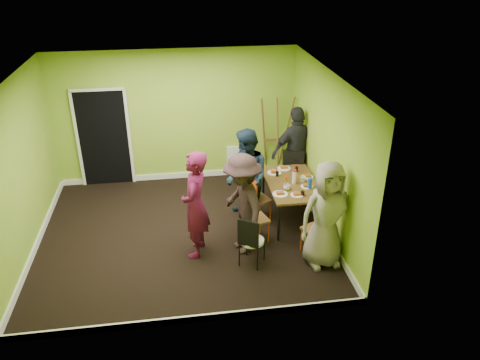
# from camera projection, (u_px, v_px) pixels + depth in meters

# --- Properties ---
(ground) EXTENTS (5.00, 5.00, 0.00)m
(ground) POSITION_uv_depth(u_px,v_px,m) (184.00, 233.00, 8.34)
(ground) COLOR black
(ground) RESTS_ON ground
(room_walls) EXTENTS (5.04, 4.54, 2.82)m
(room_walls) POSITION_uv_depth(u_px,v_px,m) (179.00, 183.00, 7.93)
(room_walls) COLOR #86B52E
(room_walls) RESTS_ON ground
(dining_table) EXTENTS (0.90, 1.50, 0.75)m
(dining_table) POSITION_uv_depth(u_px,v_px,m) (292.00, 185.00, 8.48)
(dining_table) COLOR black
(dining_table) RESTS_ON ground
(chair_left_far) EXTENTS (0.48, 0.48, 0.88)m
(chair_left_far) POSITION_uv_depth(u_px,v_px,m) (256.00, 196.00, 8.53)
(chair_left_far) COLOR #EF5816
(chair_left_far) RESTS_ON ground
(chair_left_near) EXTENTS (0.47, 0.46, 0.91)m
(chair_left_near) POSITION_uv_depth(u_px,v_px,m) (252.00, 216.00, 7.89)
(chair_left_near) COLOR #EF5816
(chair_left_near) RESTS_ON ground
(chair_back_end) EXTENTS (0.49, 0.55, 1.00)m
(chair_back_end) POSITION_uv_depth(u_px,v_px,m) (293.00, 166.00, 9.20)
(chair_back_end) COLOR #EF5816
(chair_back_end) RESTS_ON ground
(chair_front_end) EXTENTS (0.52, 0.52, 0.96)m
(chair_front_end) POSITION_uv_depth(u_px,v_px,m) (321.00, 227.00, 7.52)
(chair_front_end) COLOR #EF5816
(chair_front_end) RESTS_ON ground
(chair_bentwood) EXTENTS (0.47, 0.47, 0.88)m
(chair_bentwood) POSITION_uv_depth(u_px,v_px,m) (251.00, 239.00, 7.30)
(chair_bentwood) COLOR black
(chair_bentwood) RESTS_ON ground
(easel) EXTENTS (0.73, 0.69, 1.83)m
(easel) POSITION_uv_depth(u_px,v_px,m) (276.00, 138.00, 9.99)
(easel) COLOR brown
(easel) RESTS_ON ground
(plate_near_left) EXTENTS (0.27, 0.27, 0.01)m
(plate_near_left) POSITION_uv_depth(u_px,v_px,m) (274.00, 173.00, 8.81)
(plate_near_left) COLOR white
(plate_near_left) RESTS_ON dining_table
(plate_near_right) EXTENTS (0.27, 0.27, 0.01)m
(plate_near_right) POSITION_uv_depth(u_px,v_px,m) (280.00, 194.00, 8.05)
(plate_near_right) COLOR white
(plate_near_right) RESTS_ON dining_table
(plate_far_back) EXTENTS (0.25, 0.25, 0.01)m
(plate_far_back) POSITION_uv_depth(u_px,v_px,m) (284.00, 168.00, 8.98)
(plate_far_back) COLOR white
(plate_far_back) RESTS_ON dining_table
(plate_far_front) EXTENTS (0.23, 0.23, 0.01)m
(plate_far_front) POSITION_uv_depth(u_px,v_px,m) (297.00, 195.00, 8.03)
(plate_far_front) COLOR white
(plate_far_front) RESTS_ON dining_table
(plate_wall_back) EXTENTS (0.23, 0.23, 0.01)m
(plate_wall_back) POSITION_uv_depth(u_px,v_px,m) (307.00, 177.00, 8.65)
(plate_wall_back) COLOR white
(plate_wall_back) RESTS_ON dining_table
(plate_wall_front) EXTENTS (0.22, 0.22, 0.01)m
(plate_wall_front) POSITION_uv_depth(u_px,v_px,m) (307.00, 186.00, 8.31)
(plate_wall_front) COLOR white
(plate_wall_front) RESTS_ON dining_table
(thermos) EXTENTS (0.07, 0.07, 0.24)m
(thermos) POSITION_uv_depth(u_px,v_px,m) (294.00, 177.00, 8.38)
(thermos) COLOR white
(thermos) RESTS_ON dining_table
(blue_bottle) EXTENTS (0.07, 0.07, 0.21)m
(blue_bottle) POSITION_uv_depth(u_px,v_px,m) (310.00, 183.00, 8.20)
(blue_bottle) COLOR #184AB4
(blue_bottle) RESTS_ON dining_table
(orange_bottle) EXTENTS (0.04, 0.04, 0.08)m
(orange_bottle) POSITION_uv_depth(u_px,v_px,m) (286.00, 178.00, 8.52)
(orange_bottle) COLOR #EF5816
(orange_bottle) RESTS_ON dining_table
(glass_mid) EXTENTS (0.06, 0.06, 0.09)m
(glass_mid) POSITION_uv_depth(u_px,v_px,m) (277.00, 174.00, 8.68)
(glass_mid) COLOR black
(glass_mid) RESTS_ON dining_table
(glass_back) EXTENTS (0.06, 0.06, 0.10)m
(glass_back) POSITION_uv_depth(u_px,v_px,m) (297.00, 169.00, 8.84)
(glass_back) COLOR black
(glass_back) RESTS_ON dining_table
(glass_front) EXTENTS (0.07, 0.07, 0.08)m
(glass_front) POSITION_uv_depth(u_px,v_px,m) (303.00, 193.00, 8.00)
(glass_front) COLOR black
(glass_front) RESTS_ON dining_table
(cup_a) EXTENTS (0.12, 0.12, 0.10)m
(cup_a) POSITION_uv_depth(u_px,v_px,m) (287.00, 187.00, 8.19)
(cup_a) COLOR white
(cup_a) RESTS_ON dining_table
(cup_b) EXTENTS (0.11, 0.11, 0.10)m
(cup_b) POSITION_uv_depth(u_px,v_px,m) (303.00, 179.00, 8.47)
(cup_b) COLOR white
(cup_b) RESTS_ON dining_table
(person_standing) EXTENTS (0.58, 0.75, 1.81)m
(person_standing) POSITION_uv_depth(u_px,v_px,m) (195.00, 205.00, 7.42)
(person_standing) COLOR #570E32
(person_standing) RESTS_ON ground
(person_left_far) EXTENTS (0.94, 1.04, 1.77)m
(person_left_far) POSITION_uv_depth(u_px,v_px,m) (247.00, 177.00, 8.35)
(person_left_far) COLOR #13212F
(person_left_far) RESTS_ON ground
(person_left_near) EXTENTS (0.89, 1.24, 1.73)m
(person_left_near) POSITION_uv_depth(u_px,v_px,m) (242.00, 204.00, 7.52)
(person_left_near) COLOR black
(person_left_near) RESTS_ON ground
(person_back_end) EXTENTS (1.15, 0.70, 1.84)m
(person_back_end) POSITION_uv_depth(u_px,v_px,m) (297.00, 152.00, 9.29)
(person_back_end) COLOR #212227
(person_back_end) RESTS_ON ground
(person_front_end) EXTENTS (0.92, 0.65, 1.77)m
(person_front_end) POSITION_uv_depth(u_px,v_px,m) (327.00, 215.00, 7.19)
(person_front_end) COLOR gray
(person_front_end) RESTS_ON ground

